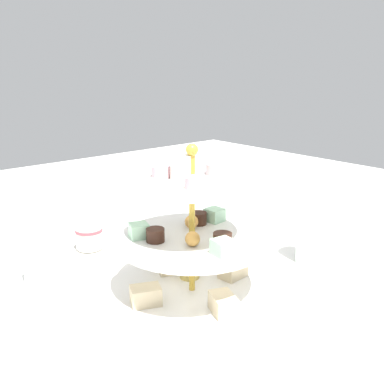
{
  "coord_description": "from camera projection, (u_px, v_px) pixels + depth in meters",
  "views": [
    {
      "loc": [
        -0.53,
        0.46,
        0.38
      ],
      "look_at": [
        0.0,
        0.0,
        0.18
      ],
      "focal_mm": 42.01,
      "sensor_mm": 36.0,
      "label": 1
    }
  ],
  "objects": [
    {
      "name": "ground_plane",
      "position": [
        192.0,
        295.0,
        0.78
      ],
      "size": [
        2.4,
        2.4,
        0.0
      ],
      "primitive_type": "plane",
      "color": "white"
    },
    {
      "name": "butter_knife_right",
      "position": [
        186.0,
        228.0,
        1.09
      ],
      "size": [
        0.14,
        0.12,
        0.0
      ],
      "primitive_type": "cube",
      "rotation": [
        0.0,
        0.0,
        6.98
      ],
      "color": "silver",
      "rests_on": "ground_plane"
    },
    {
      "name": "tiered_serving_stand",
      "position": [
        192.0,
        251.0,
        0.76
      ],
      "size": [
        0.31,
        0.31,
        0.26
      ],
      "color": "white",
      "rests_on": "ground_plane"
    },
    {
      "name": "teacup_with_saucer",
      "position": [
        89.0,
        240.0,
        0.96
      ],
      "size": [
        0.09,
        0.09,
        0.05
      ],
      "color": "white",
      "rests_on": "ground_plane"
    },
    {
      "name": "water_glass_tall_right",
      "position": [
        314.0,
        234.0,
        0.89
      ],
      "size": [
        0.07,
        0.07,
        0.12
      ],
      "primitive_type": "cylinder",
      "color": "silver",
      "rests_on": "ground_plane"
    },
    {
      "name": "water_glass_short_left",
      "position": [
        41.0,
        262.0,
        0.82
      ],
      "size": [
        0.06,
        0.06,
        0.08
      ],
      "primitive_type": "cylinder",
      "color": "silver",
      "rests_on": "ground_plane"
    }
  ]
}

